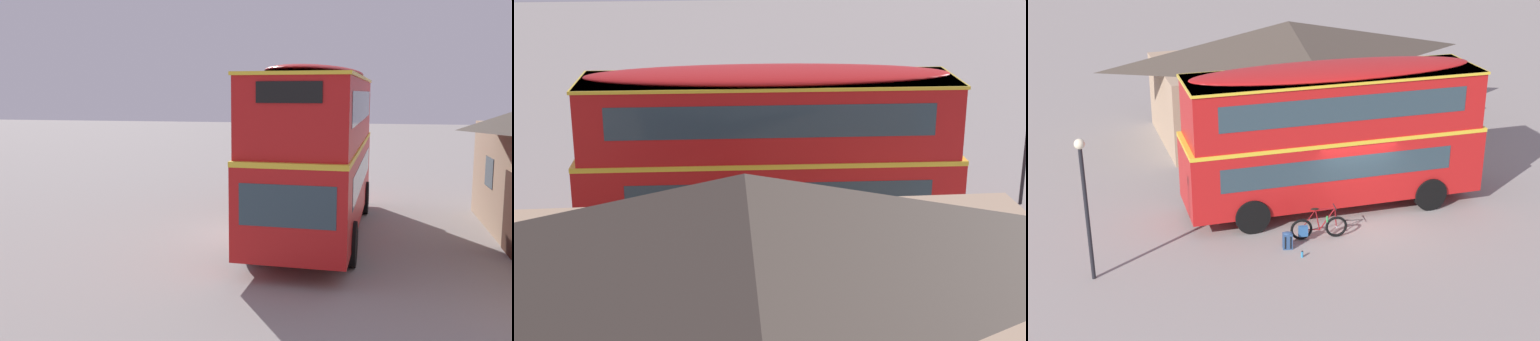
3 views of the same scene
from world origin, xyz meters
The scene contains 7 objects.
ground_plane centered at (0.00, 0.00, 0.00)m, with size 120.00×120.00×0.00m, color gray.
double_decker_bus centered at (-0.36, 1.35, 2.64)m, with size 9.76×2.92×4.79m.
touring_bicycle centered at (-1.66, -0.75, 0.37)m, with size 1.75×0.47×1.02m.
backpack_on_ground centered at (-2.71, -1.05, 0.27)m, with size 0.33×0.33×0.53m.
water_bottle_blue_sports centered at (-2.49, -1.71, 0.09)m, with size 0.07×0.07×0.21m.
pub_building centered at (0.76, 9.09, 2.38)m, with size 11.19×5.98×4.65m.
street_lamp centered at (-8.31, -1.02, 2.56)m, with size 0.28×0.28×4.07m.
Camera 3 is at (-9.04, -19.66, 10.52)m, focal length 52.58 mm.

